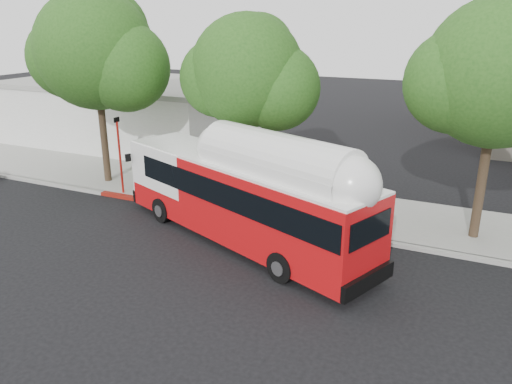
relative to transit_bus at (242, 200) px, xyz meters
The scene contains 10 objects.
ground 2.63m from the transit_bus, 113.08° to the right, with size 120.00×120.00×0.00m, color black.
sidewalk 5.03m from the transit_bus, 99.36° to the left, with size 60.00×5.00×0.15m, color gray.
curb_strip 2.78m from the transit_bus, 110.32° to the left, with size 60.00×0.30×0.15m, color gray.
red_curb_segment 4.62m from the transit_bus, 151.05° to the left, with size 10.00×0.32×0.16m, color maroon.
street_tree_left 11.14m from the transit_bus, 158.06° to the left, with size 6.67×5.80×9.74m.
street_tree_mid 6.10m from the transit_bus, 107.84° to the left, with size 5.75×5.00×8.62m.
street_tree_right 10.58m from the transit_bus, 25.02° to the left, with size 6.21×5.40×9.18m.
low_commercial_bldg 19.15m from the transit_bus, 140.48° to the left, with size 16.20×10.20×4.25m.
transit_bus is the anchor object (origin of this frame).
signal_pole 8.14m from the transit_bus, 162.72° to the left, with size 0.11×0.37×3.90m.
Camera 1 is at (8.68, -14.24, 8.30)m, focal length 35.00 mm.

